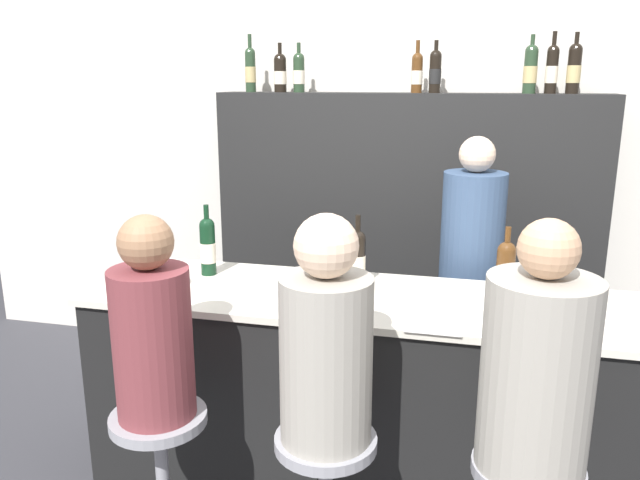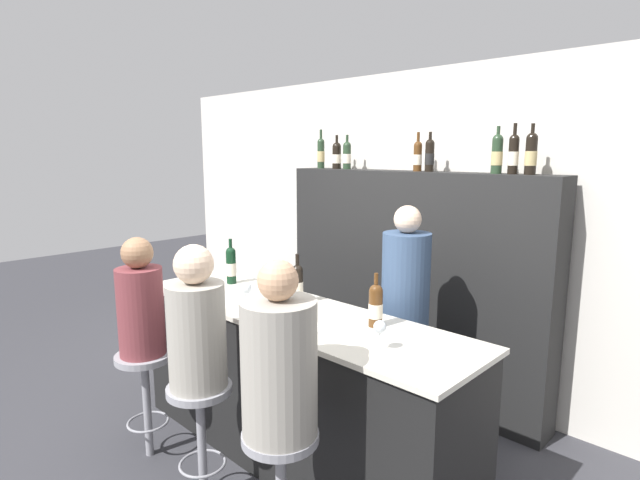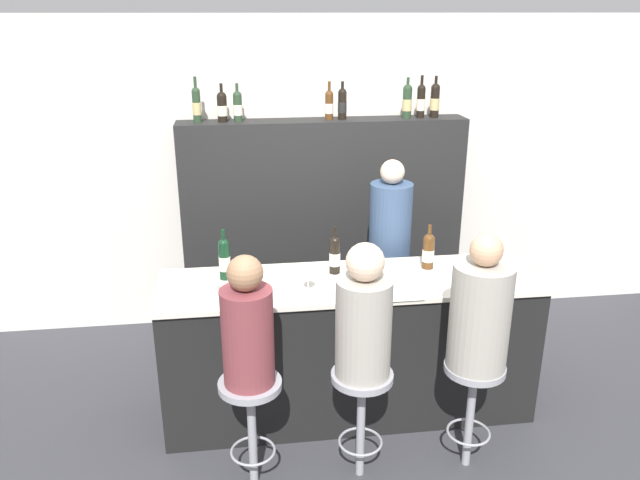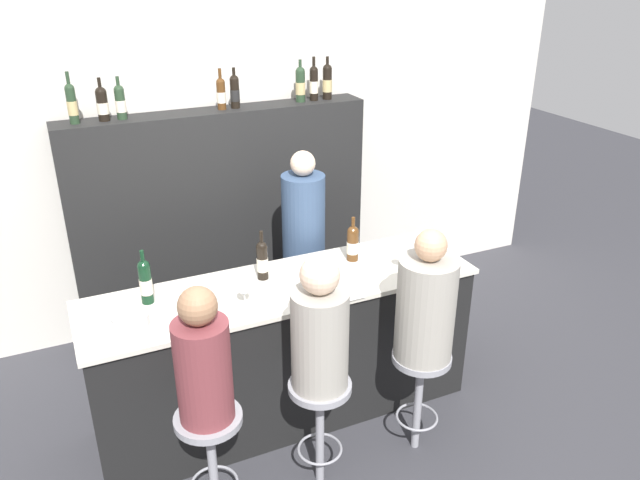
{
  "view_description": "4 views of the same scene",
  "coord_description": "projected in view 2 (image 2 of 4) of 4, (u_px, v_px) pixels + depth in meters",
  "views": [
    {
      "loc": [
        0.39,
        -2.18,
        1.89
      ],
      "look_at": [
        -0.23,
        0.34,
        1.21
      ],
      "focal_mm": 35.0,
      "sensor_mm": 36.0,
      "label": 1
    },
    {
      "loc": [
        2.19,
        -1.7,
        1.95
      ],
      "look_at": [
        0.16,
        0.42,
        1.43
      ],
      "focal_mm": 28.0,
      "sensor_mm": 36.0,
      "label": 2
    },
    {
      "loc": [
        -0.68,
        -3.3,
        2.62
      ],
      "look_at": [
        -0.2,
        0.33,
        1.26
      ],
      "focal_mm": 35.0,
      "sensor_mm": 36.0,
      "label": 3
    },
    {
      "loc": [
        -1.2,
        -2.86,
        2.85
      ],
      "look_at": [
        0.23,
        0.26,
        1.27
      ],
      "focal_mm": 35.0,
      "sensor_mm": 36.0,
      "label": 4
    }
  ],
  "objects": [
    {
      "name": "ground_plane",
      "position": [
        254.0,
        477.0,
        3.04
      ],
      "size": [
        16.0,
        16.0,
        0.0
      ],
      "primitive_type": "plane",
      "color": "#333338"
    },
    {
      "name": "wall_back",
      "position": [
        425.0,
        232.0,
        4.11
      ],
      "size": [
        6.4,
        0.05,
        2.6
      ],
      "color": "beige",
      "rests_on": "ground_plane"
    },
    {
      "name": "bar_counter",
      "position": [
        292.0,
        384.0,
        3.18
      ],
      "size": [
        2.47,
        0.68,
        0.98
      ],
      "color": "black",
      "rests_on": "ground_plane"
    },
    {
      "name": "back_bar_cabinet",
      "position": [
        408.0,
        284.0,
        4.02
      ],
      "size": [
        2.31,
        0.28,
        1.8
      ],
      "color": "black",
      "rests_on": "ground_plane"
    },
    {
      "name": "wine_bottle_counter_0",
      "position": [
        231.0,
        265.0,
        3.71
      ],
      "size": [
        0.07,
        0.07,
        0.34
      ],
      "color": "black",
      "rests_on": "bar_counter"
    },
    {
      "name": "wine_bottle_counter_1",
      "position": [
        297.0,
        283.0,
        3.22
      ],
      "size": [
        0.07,
        0.07,
        0.32
      ],
      "color": "black",
      "rests_on": "bar_counter"
    },
    {
      "name": "wine_bottle_counter_2",
      "position": [
        376.0,
        305.0,
        2.79
      ],
      "size": [
        0.08,
        0.08,
        0.31
      ],
      "color": "#4C2D14",
      "rests_on": "bar_counter"
    },
    {
      "name": "wine_bottle_backbar_0",
      "position": [
        321.0,
        153.0,
        4.51
      ],
      "size": [
        0.07,
        0.07,
        0.35
      ],
      "color": "#233823",
      "rests_on": "back_bar_cabinet"
    },
    {
      "name": "wine_bottle_backbar_1",
      "position": [
        337.0,
        155.0,
        4.38
      ],
      "size": [
        0.08,
        0.08,
        0.29
      ],
      "color": "black",
      "rests_on": "back_bar_cabinet"
    },
    {
      "name": "wine_bottle_backbar_2",
      "position": [
        347.0,
        155.0,
        4.3
      ],
      "size": [
        0.07,
        0.07,
        0.29
      ],
      "color": "#233823",
      "rests_on": "back_bar_cabinet"
    },
    {
      "name": "wine_bottle_backbar_3",
      "position": [
        418.0,
        156.0,
        3.81
      ],
      "size": [
        0.07,
        0.07,
        0.3
      ],
      "color": "#4C2D14",
      "rests_on": "back_bar_cabinet"
    },
    {
      "name": "wine_bottle_backbar_4",
      "position": [
        430.0,
        155.0,
        3.74
      ],
      "size": [
        0.07,
        0.07,
        0.3
      ],
      "color": "black",
      "rests_on": "back_bar_cabinet"
    },
    {
      "name": "wine_bottle_backbar_5",
      "position": [
        497.0,
        154.0,
        3.38
      ],
      "size": [
        0.08,
        0.08,
        0.32
      ],
      "color": "#233823",
      "rests_on": "back_bar_cabinet"
    },
    {
      "name": "wine_bottle_backbar_6",
      "position": [
        514.0,
        154.0,
        3.3
      ],
      "size": [
        0.07,
        0.07,
        0.33
      ],
      "color": "black",
      "rests_on": "back_bar_cabinet"
    },
    {
      "name": "wine_bottle_backbar_7",
      "position": [
        531.0,
        153.0,
        3.22
      ],
      "size": [
        0.07,
        0.07,
        0.33
      ],
      "color": "black",
      "rests_on": "back_bar_cabinet"
    },
    {
      "name": "wine_glass_0",
      "position": [
        246.0,
        289.0,
        3.18
      ],
      "size": [
        0.08,
        0.08,
        0.15
      ],
      "color": "silver",
      "rests_on": "bar_counter"
    },
    {
      "name": "wine_glass_1",
      "position": [
        380.0,
        328.0,
        2.45
      ],
      "size": [
        0.06,
        0.06,
        0.15
      ],
      "color": "silver",
      "rests_on": "bar_counter"
    },
    {
      "name": "metal_bowl",
      "position": [
        196.0,
        281.0,
        3.66
      ],
      "size": [
        0.2,
        0.2,
        0.07
      ],
      "color": "#B7B7BC",
      "rests_on": "bar_counter"
    },
    {
      "name": "tasting_menu",
      "position": [
        300.0,
        329.0,
        2.75
      ],
      "size": [
        0.21,
        0.3,
        0.0
      ],
      "color": "white",
      "rests_on": "bar_counter"
    },
    {
      "name": "bar_stool_left",
      "position": [
        145.0,
        377.0,
        3.17
      ],
      "size": [
        0.35,
        0.35,
        0.7
      ],
      "color": "gray",
      "rests_on": "ground_plane"
    },
    {
      "name": "guest_seated_left",
      "position": [
        140.0,
        304.0,
        3.09
      ],
      "size": [
        0.28,
        0.28,
        0.75
      ],
      "color": "brown",
      "rests_on": "bar_stool_left"
    },
    {
      "name": "bar_stool_middle",
      "position": [
        200.0,
        412.0,
        2.74
      ],
      "size": [
        0.35,
        0.35,
        0.7
      ],
      "color": "gray",
      "rests_on": "ground_plane"
    },
    {
      "name": "guest_seated_middle",
      "position": [
        196.0,
        326.0,
        2.65
      ],
      "size": [
        0.31,
        0.31,
        0.78
      ],
      "color": "gray",
      "rests_on": "bar_stool_middle"
    },
    {
      "name": "bar_stool_right",
      "position": [
        281.0,
        464.0,
        2.29
      ],
      "size": [
        0.35,
        0.35,
        0.7
      ],
      "color": "gray",
      "rests_on": "ground_plane"
    },
    {
      "name": "guest_seated_right",
      "position": [
        279.0,
        362.0,
        2.2
      ],
      "size": [
        0.34,
        0.34,
        0.8
      ],
      "color": "gray",
      "rests_on": "bar_stool_right"
    },
    {
      "name": "bartender",
      "position": [
        404.0,
        336.0,
        3.3
      ],
      "size": [
        0.31,
        0.31,
        1.62
      ],
      "color": "#334766",
      "rests_on": "ground_plane"
    }
  ]
}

